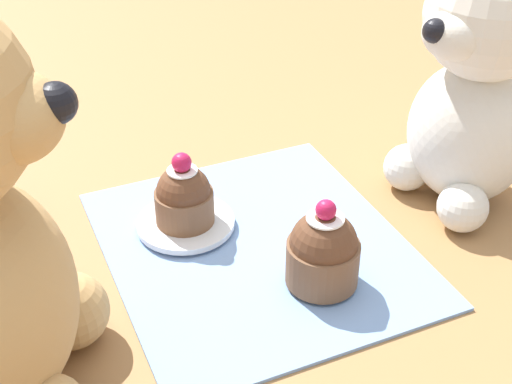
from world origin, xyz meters
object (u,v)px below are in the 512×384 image
at_px(cupcake_near_cream_bear, 323,252).
at_px(saucer_plate, 186,223).
at_px(teddy_bear_cream, 478,84).
at_px(cupcake_near_tan_bear, 184,197).

bearing_deg(cupcake_near_cream_bear, saucer_plate, -146.56).
bearing_deg(saucer_plate, cupcake_near_cream_bear, 33.44).
bearing_deg(cupcake_near_cream_bear, teddy_bear_cream, 108.65).
bearing_deg(cupcake_near_cream_bear, cupcake_near_tan_bear, -146.56).
bearing_deg(cupcake_near_tan_bear, saucer_plate, 0.00).
distance_m(saucer_plate, cupcake_near_tan_bear, 0.03).
relative_size(cupcake_near_cream_bear, cupcake_near_tan_bear, 1.12).
relative_size(saucer_plate, cupcake_near_tan_bear, 1.27).
height_order(saucer_plate, cupcake_near_tan_bear, cupcake_near_tan_bear).
bearing_deg(saucer_plate, cupcake_near_tan_bear, 0.00).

